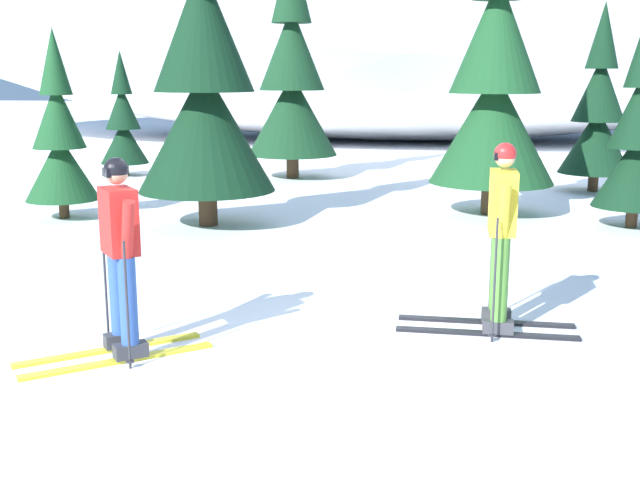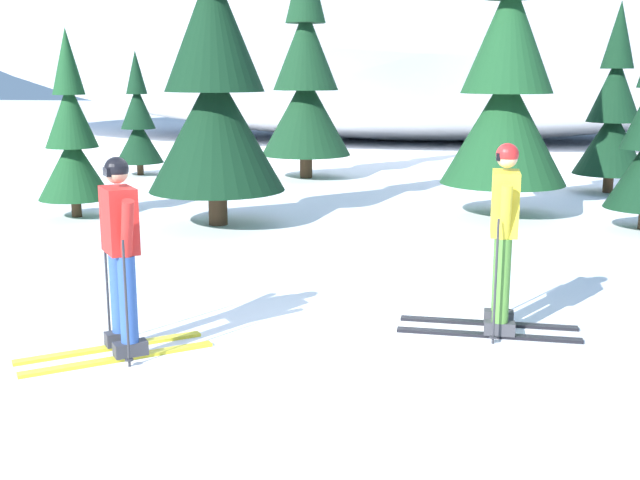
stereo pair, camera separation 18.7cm
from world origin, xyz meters
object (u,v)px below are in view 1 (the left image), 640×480
object	(u,v)px
pine_tree_right	(638,139)
pine_tree_center_right	(495,79)
pine_tree_far_left	(123,124)
pine_tree_left	(59,140)
pine_tree_far_right	(598,114)
skier_red_jacket	(120,255)
pine_tree_center_left	(204,77)
pine_tree_center	(292,80)
skier_yellow_jacket	(501,232)

from	to	relation	value
pine_tree_right	pine_tree_center_right	bearing A→B (deg)	156.70
pine_tree_far_left	pine_tree_right	world-z (taller)	pine_tree_right
pine_tree_far_left	pine_tree_center_right	size ratio (longest dim) A/B	0.53
pine_tree_left	pine_tree_far_right	xyz separation A→B (m)	(9.50, 4.37, 0.28)
pine_tree_right	skier_red_jacket	bearing A→B (deg)	-131.51
pine_tree_left	pine_tree_center_left	world-z (taller)	pine_tree_center_left
pine_tree_center_left	skier_red_jacket	bearing A→B (deg)	-81.42
pine_tree_center_left	pine_tree_right	size ratio (longest dim) A/B	1.68
skier_red_jacket	pine_tree_far_right	bearing A→B (deg)	60.25
pine_tree_center	pine_tree_far_right	world-z (taller)	pine_tree_center
pine_tree_far_left	pine_tree_center	size ratio (longest dim) A/B	0.55
skier_yellow_jacket	pine_tree_center_left	world-z (taller)	pine_tree_center_left
pine_tree_far_left	pine_tree_center	world-z (taller)	pine_tree_center
pine_tree_left	pine_tree_center_right	distance (m)	7.35
skier_yellow_jacket	pine_tree_right	size ratio (longest dim) A/B	0.53
pine_tree_center_left	pine_tree_left	bearing A→B (deg)	173.44
pine_tree_left	pine_tree_far_right	distance (m)	10.46
skier_red_jacket	pine_tree_center_left	distance (m)	6.12
skier_red_jacket	pine_tree_center_right	xyz separation A→B (m)	(3.68, 7.51, 1.40)
skier_red_jacket	pine_tree_far_right	size ratio (longest dim) A/B	0.45
skier_yellow_jacket	pine_tree_far_right	bearing A→B (deg)	73.64
pine_tree_right	pine_tree_far_right	world-z (taller)	pine_tree_far_right
skier_red_jacket	skier_yellow_jacket	world-z (taller)	skier_yellow_jacket
pine_tree_center_right	pine_tree_right	bearing A→B (deg)	-23.30
pine_tree_center_left	pine_tree_center_right	xyz separation A→B (m)	(4.57, 1.63, -0.05)
skier_red_jacket	pine_tree_far_left	size ratio (longest dim) A/B	0.59
pine_tree_left	pine_tree_center	world-z (taller)	pine_tree_center
pine_tree_far_left	pine_tree_center_right	bearing A→B (deg)	-27.08
pine_tree_far_left	pine_tree_left	world-z (taller)	pine_tree_left
skier_red_jacket	pine_tree_right	distance (m)	8.81
pine_tree_center_left	pine_tree_center	distance (m)	5.94
pine_tree_left	pine_tree_center	xyz separation A→B (m)	(2.97, 5.63, 0.93)
pine_tree_left	pine_tree_center_right	xyz separation A→B (m)	(7.16, 1.34, 0.99)
skier_red_jacket	pine_tree_left	bearing A→B (deg)	119.36
pine_tree_far_left	pine_tree_center_left	xyz separation A→B (m)	(3.66, -5.84, 1.12)
pine_tree_left	pine_tree_center	distance (m)	6.43
pine_tree_far_left	pine_tree_center_left	world-z (taller)	pine_tree_center_left
pine_tree_left	pine_tree_right	bearing A→B (deg)	2.54
skier_red_jacket	pine_tree_center_right	distance (m)	8.48
pine_tree_center_right	pine_tree_far_right	bearing A→B (deg)	52.33
skier_red_jacket	pine_tree_center_left	world-z (taller)	pine_tree_center_left
pine_tree_right	pine_tree_left	bearing A→B (deg)	-177.46
pine_tree_center	pine_tree_right	bearing A→B (deg)	-39.49
pine_tree_far_right	pine_tree_center_right	bearing A→B (deg)	-127.67
skier_red_jacket	pine_tree_center	size ratio (longest dim) A/B	0.32
skier_yellow_jacket	pine_tree_left	xyz separation A→B (m)	(-6.73, 5.04, 0.36)
skier_yellow_jacket	pine_tree_right	xyz separation A→B (m)	(2.57, 5.46, 0.45)
pine_tree_left	pine_tree_center_left	bearing A→B (deg)	-6.56
pine_tree_left	skier_red_jacket	bearing A→B (deg)	-60.64
pine_tree_center_left	pine_tree_far_right	distance (m)	8.37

